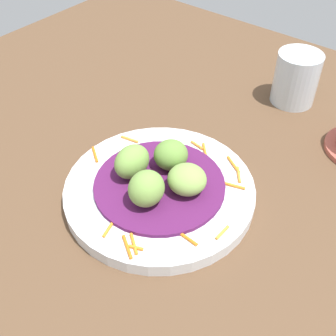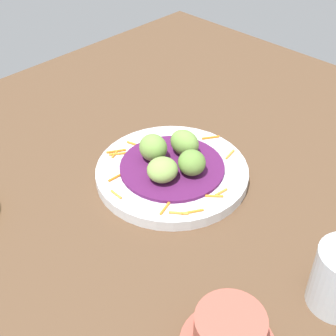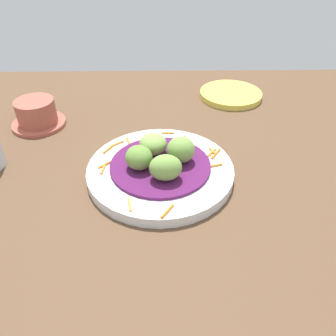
% 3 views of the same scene
% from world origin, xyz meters
% --- Properties ---
extents(table_surface, '(1.10, 1.10, 0.02)m').
position_xyz_m(table_surface, '(0.00, 0.00, 0.01)').
color(table_surface, brown).
rests_on(table_surface, ground).
extents(main_plate, '(0.26, 0.26, 0.02)m').
position_xyz_m(main_plate, '(0.01, 0.04, 0.03)').
color(main_plate, silver).
rests_on(main_plate, table_surface).
extents(cabbage_bed, '(0.18, 0.18, 0.01)m').
position_xyz_m(cabbage_bed, '(0.01, 0.04, 0.04)').
color(cabbage_bed, '#51194C').
rests_on(cabbage_bed, main_plate).
extents(carrot_garnish, '(0.23, 0.24, 0.00)m').
position_xyz_m(carrot_garnish, '(0.01, 0.06, 0.04)').
color(carrot_garnish, orange).
rests_on(carrot_garnish, main_plate).
extents(guac_scoop_left, '(0.07, 0.06, 0.04)m').
position_xyz_m(guac_scoop_left, '(-0.02, 0.03, 0.07)').
color(guac_scoop_left, olive).
rests_on(guac_scoop_left, cabbage_bed).
extents(guac_scoop_center, '(0.06, 0.04, 0.05)m').
position_xyz_m(guac_scoop_center, '(0.02, 0.00, 0.07)').
color(guac_scoop_center, '#759E47').
rests_on(guac_scoop_center, cabbage_bed).
extents(guac_scoop_right, '(0.05, 0.05, 0.05)m').
position_xyz_m(guac_scoop_right, '(0.05, 0.05, 0.07)').
color(guac_scoop_right, '#759E47').
rests_on(guac_scoop_right, cabbage_bed).
extents(guac_scoop_back, '(0.06, 0.06, 0.04)m').
position_xyz_m(guac_scoop_back, '(0.00, 0.08, 0.06)').
color(guac_scoop_back, '#84A851').
rests_on(guac_scoop_back, cabbage_bed).
extents(side_plate_small, '(0.16, 0.16, 0.01)m').
position_xyz_m(side_plate_small, '(0.19, 0.36, 0.03)').
color(side_plate_small, '#E0CC4C').
rests_on(side_plate_small, table_surface).
extents(terracotta_bowl, '(0.12, 0.12, 0.06)m').
position_xyz_m(terracotta_bowl, '(-0.26, 0.23, 0.05)').
color(terracotta_bowl, '#A85142').
rests_on(terracotta_bowl, table_surface).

